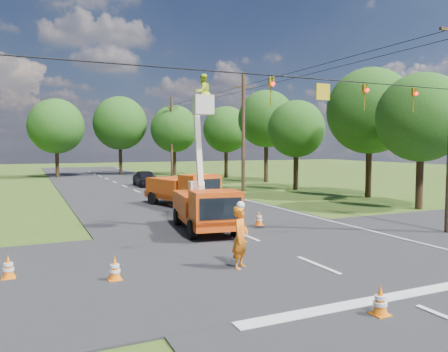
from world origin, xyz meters
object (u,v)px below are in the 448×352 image
bucket_truck (205,198)px  pole_right_mid (243,131)px  traffic_cone_4 (115,269)px  tree_right_c (296,129)px  tree_far_a (56,126)px  tree_right_d (266,119)px  traffic_cone_0 (380,301)px  tree_right_a (422,118)px  tree_right_b (370,111)px  distant_car (145,178)px  traffic_cone_3 (233,205)px  pole_right_far (172,136)px  tree_right_e (226,130)px  tree_far_c (174,129)px  traffic_cone_5 (8,267)px  tree_far_b (120,123)px  traffic_cone_8 (241,234)px  traffic_cone_2 (259,218)px  second_truck (183,189)px  traffic_cone_7 (229,197)px  ground_worker (240,237)px

bucket_truck → pole_right_mid: pole_right_mid is taller
traffic_cone_4 → tree_right_c: tree_right_c is taller
pole_right_mid → tree_far_a: (-13.50, 23.00, 1.08)m
pole_right_mid → tree_right_d: bearing=48.0°
traffic_cone_0 → tree_right_d: size_ratio=0.07×
tree_right_a → tree_right_d: (1.30, 21.00, 1.12)m
bucket_truck → traffic_cone_4: size_ratio=10.00×
tree_right_b → distant_car: bearing=130.3°
traffic_cone_3 → pole_right_far: 31.08m
traffic_cone_3 → tree_right_e: size_ratio=0.08×
pole_right_far → tree_far_c: pole_right_far is taller
tree_right_c → traffic_cone_5: bearing=-140.4°
tree_right_a → traffic_cone_0: bearing=-140.9°
bucket_truck → tree_far_b: bearing=92.4°
bucket_truck → traffic_cone_8: size_ratio=10.00×
traffic_cone_3 → distant_car: bearing=92.6°
traffic_cone_5 → pole_right_far: bearing=66.0°
tree_far_a → tree_far_b: 8.27m
bucket_truck → tree_far_a: tree_far_a is taller
traffic_cone_4 → traffic_cone_5: size_ratio=1.00×
traffic_cone_2 → traffic_cone_5: same height
bucket_truck → traffic_cone_0: size_ratio=10.00×
bucket_truck → tree_right_d: bearing=62.6°
traffic_cone_0 → tree_right_a: (14.71, 11.94, 5.20)m
distant_car → tree_far_a: 17.82m
traffic_cone_0 → tree_right_b: bearing=47.9°
traffic_cone_4 → tree_far_a: (1.21, 43.82, 5.83)m
tree_right_e → tree_far_a: size_ratio=0.91×
second_truck → traffic_cone_8: size_ratio=8.51×
tree_far_a → traffic_cone_7: bearing=-72.4°
tree_right_a → tree_far_a: size_ratio=0.87×
second_truck → pole_right_mid: 11.52m
bucket_truck → tree_right_d: (15.94, 22.17, 5.14)m
traffic_cone_0 → tree_far_a: 49.43m
traffic_cone_3 → tree_right_b: tree_right_b is taller
traffic_cone_8 → tree_far_a: (-4.32, 40.89, 5.83)m
second_truck → tree_right_d: size_ratio=0.62×
bucket_truck → tree_right_a: bearing=12.9°
traffic_cone_2 → tree_right_d: (13.05, 21.96, 6.32)m
traffic_cone_2 → tree_far_a: 39.00m
tree_right_b → tree_right_d: (-0.20, 15.00, 0.24)m
traffic_cone_5 → tree_right_a: size_ratio=0.09×
traffic_cone_8 → tree_right_c: 22.42m
ground_worker → traffic_cone_4: size_ratio=2.81×
second_truck → traffic_cone_0: size_ratio=8.51×
tree_far_b → tree_right_e: bearing=-42.8°
bucket_truck → traffic_cone_0: (-0.07, -10.77, -1.18)m
traffic_cone_5 → traffic_cone_7: (13.25, 13.17, 0.00)m
bucket_truck → tree_right_a: 15.23m
traffic_cone_7 → traffic_cone_8: same height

